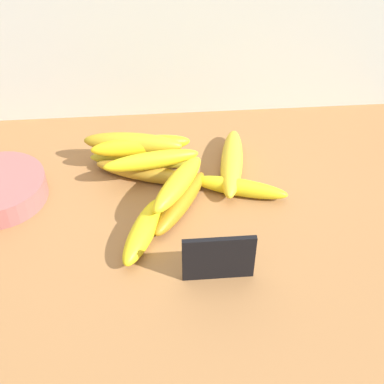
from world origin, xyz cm
name	(u,v)px	position (x,y,z in cm)	size (l,w,h in cm)	color
counter_top	(155,242)	(0.00, 0.00, 1.50)	(110.00, 76.00, 3.00)	olive
chalkboard_sign	(218,260)	(9.50, -9.51, 6.86)	(11.00, 1.80, 8.40)	black
banana_0	(239,187)	(15.64, 9.48, 4.61)	(17.73, 3.21, 3.21)	gold
banana_1	(143,231)	(-1.79, -0.53, 4.95)	(15.71, 3.90, 3.90)	yellow
banana_2	(181,202)	(4.80, 6.17, 4.73)	(18.01, 3.46, 3.46)	#A37315
banana_3	(142,160)	(-1.97, 19.13, 4.64)	(20.27, 3.28, 3.28)	gold
banana_4	(232,162)	(15.23, 16.37, 5.08)	(20.59, 4.16, 4.16)	gold
banana_5	(146,173)	(-1.22, 15.04, 4.66)	(20.09, 3.33, 3.33)	#BD8F25
banana_6	(152,160)	(0.13, 14.47, 7.94)	(17.73, 3.22, 3.22)	yellow
banana_7	(133,143)	(-3.42, 19.60, 8.32)	(18.94, 4.07, 4.07)	#B9961F
banana_8	(178,184)	(4.43, 7.03, 8.30)	(16.16, 3.68, 3.68)	yellow
banana_9	(141,146)	(-1.93, 18.97, 8.12)	(18.83, 3.68, 3.68)	yellow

